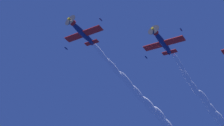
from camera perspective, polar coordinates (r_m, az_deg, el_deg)
airplane_lead at (r=66.77m, az=-5.29°, el=5.36°), size 8.08×8.49×3.65m
airplane_left_wingman at (r=69.07m, az=8.65°, el=3.68°), size 8.18×8.48×3.33m
smoke_trail_lead at (r=89.02m, az=8.75°, el=-9.74°), size 42.66×24.80×5.47m
smoke_trail_left_wingman at (r=94.81m, az=18.60°, el=-10.13°), size 42.03×25.07×5.29m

